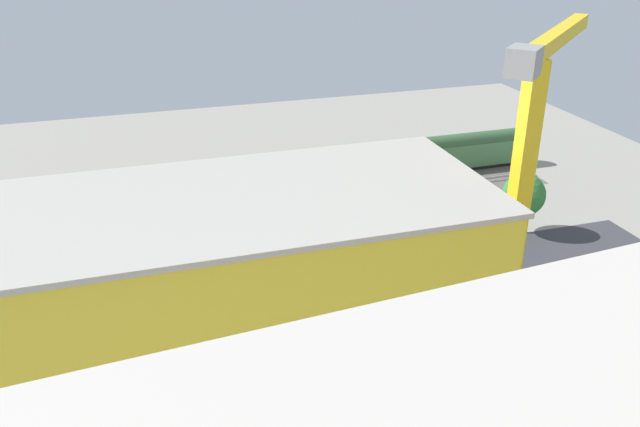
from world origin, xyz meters
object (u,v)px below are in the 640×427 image
platform_canopy_near (273,198)px  street_tree_4 (33,262)px  street_tree_1 (426,210)px  street_tree_3 (426,210)px  locomotive (329,174)px  box_truck_0 (288,322)px  parked_car_0 (481,267)px  parked_car_4 (213,315)px  passenger_coach (469,150)px  platform_canopy_far (206,180)px  parked_car_2 (352,291)px  construction_building (242,329)px  tower_crane (522,199)px  traffic_light (179,251)px  street_tree_2 (524,195)px  street_tree_0 (203,249)px  parked_car_3 (278,301)px  parked_car_1 (420,279)px

platform_canopy_near → street_tree_4: (29.44, 11.52, 1.13)m
street_tree_1 → street_tree_3: street_tree_3 is taller
locomotive → box_truck_0: 40.57m
locomotive → parked_car_0: bearing=105.6°
parked_car_4 → passenger_coach: bearing=-146.0°
passenger_coach → street_tree_4: size_ratio=2.55×
platform_canopy_far → passenger_coach: (-43.71, -2.89, -1.03)m
locomotive → parked_car_2: 33.01m
platform_canopy_near → parked_car_4: 24.48m
parked_car_4 → street_tree_1: (-28.44, -8.85, 4.43)m
construction_building → tower_crane: size_ratio=1.16×
passenger_coach → traffic_light: traffic_light is taller
street_tree_2 → street_tree_0: bearing=1.0°
locomotive → street_tree_2: 30.50m
platform_canopy_near → parked_car_4: bearing=61.1°
parked_car_4 → parked_car_3: bearing=-175.3°
street_tree_2 → traffic_light: (44.63, 0.56, -0.85)m
parked_car_0 → street_tree_0: (31.65, -7.23, 3.67)m
box_truck_0 → traffic_light: (9.15, -13.06, 2.98)m
locomotive → traffic_light: (25.53, 24.06, 2.76)m
parked_car_1 → street_tree_1: bearing=-118.1°
tower_crane → street_tree_0: tower_crane is taller
platform_canopy_far → street_tree_2: (-38.44, 20.61, 1.21)m
construction_building → street_tree_0: size_ratio=4.95×
construction_building → street_tree_4: size_ratio=5.05×
parked_car_1 → street_tree_3: size_ratio=0.60×
platform_canopy_far → street_tree_0: 21.64m
tower_crane → platform_canopy_far: bearing=-66.6°
box_truck_0 → passenger_coach: bearing=-137.7°
parked_car_0 → parked_car_2: (16.45, 0.61, -0.00)m
parked_car_2 → street_tree_0: bearing=-27.3°
parked_car_2 → tower_crane: bearing=116.1°
parked_car_3 → traffic_light: 12.68m
street_tree_4 → parked_car_1: bearing=167.2°
passenger_coach → parked_car_3: passenger_coach is taller
parked_car_0 → street_tree_1: street_tree_1 is taller
platform_canopy_far → street_tree_0: (3.56, 21.35, 0.21)m
parked_car_1 → parked_car_4: parked_car_1 is taller
box_truck_0 → street_tree_3: bearing=-148.5°
platform_canopy_far → parked_car_2: 31.62m
parked_car_4 → street_tree_2: (-42.32, -8.63, 4.76)m
parked_car_0 → traffic_light: size_ratio=0.69×
parked_car_4 → box_truck_0: bearing=143.9°
street_tree_0 → street_tree_1: size_ratio=1.01×
passenger_coach → parked_car_4: passenger_coach is taller
platform_canopy_near → parked_car_1: 24.39m
street_tree_4 → parked_car_3: bearing=159.8°
platform_canopy_far → parked_car_2: size_ratio=12.78×
platform_canopy_far → street_tree_3: street_tree_3 is taller
street_tree_0 → box_truck_0: bearing=116.8°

